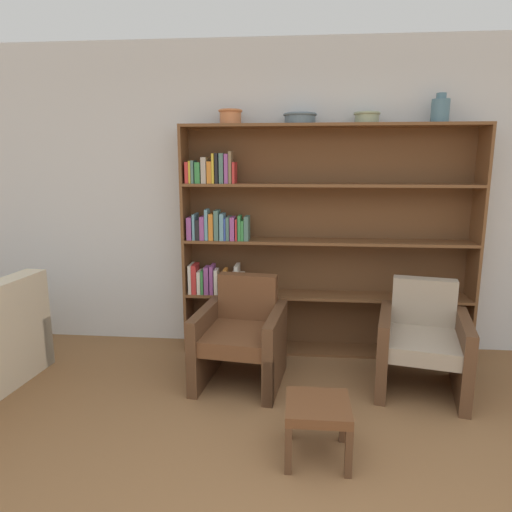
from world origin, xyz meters
name	(u,v)px	position (x,y,z in m)	size (l,w,h in m)	color
wall_back	(317,199)	(0.00, 2.85, 1.38)	(12.00, 0.06, 2.75)	silver
bookshelf	(301,246)	(-0.14, 2.68, 0.98)	(2.54, 0.30, 2.02)	brown
bowl_stoneware	(230,116)	(-0.75, 2.66, 2.09)	(0.20, 0.20, 0.12)	#C67547
bowl_terracotta	(300,118)	(-0.16, 2.66, 2.07)	(0.28, 0.28, 0.09)	slate
bowl_sage	(367,117)	(0.39, 2.66, 2.07)	(0.22, 0.22, 0.09)	gray
vase_tall	(440,110)	(0.97, 2.66, 2.12)	(0.14, 0.14, 0.23)	slate
armchair_leather	(241,336)	(-0.59, 2.03, 0.37)	(0.72, 0.75, 0.81)	brown
armchair_cushioned	(422,342)	(0.79, 2.03, 0.37)	(0.77, 0.80, 0.81)	brown
footstool	(318,412)	(-0.03, 1.10, 0.28)	(0.37, 0.37, 0.35)	brown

